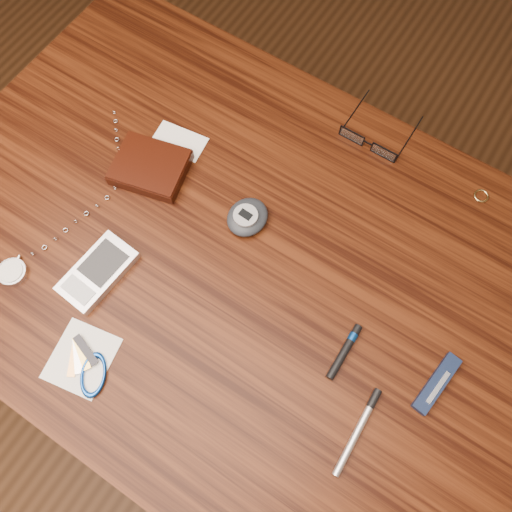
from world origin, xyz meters
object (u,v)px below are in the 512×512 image
Objects in this scene: pocket_watch at (19,265)px; notepad_keys at (87,366)px; desk at (235,274)px; pedometer at (247,217)px; eyeglasses at (369,142)px; wallet_and_card at (151,166)px; silver_pen at (361,425)px; pda_phone at (98,272)px; pocket_knife at (437,384)px.

notepad_keys is (0.18, -0.06, -0.00)m from pocket_watch.
desk is 14.06× the size of pedometer.
eyeglasses reaches higher than notepad_keys.
desk is 6.32× the size of wallet_and_card.
silver_pen is (0.29, -0.17, -0.01)m from pedometer.
wallet_and_card is 0.19m from pda_phone.
notepad_keys is at bearing -57.14° from pda_phone.
desk is at bearing 157.95° from silver_pen.
pda_phone is (0.11, 0.06, 0.00)m from pocket_watch.
wallet_and_card reaches higher than eyeglasses.
pda_phone reaches higher than desk.
eyeglasses is 0.89× the size of pda_phone.
wallet_and_card is 1.32× the size of pda_phone.
pda_phone reaches higher than notepad_keys.
wallet_and_card reaches higher than pocket_knife.
pedometer reaches higher than pocket_knife.
pda_phone is at bearing -136.78° from desk.
desk is 3.05× the size of pocket_watch.
pocket_knife reaches higher than silver_pen.
eyeglasses is 0.39m from pocket_knife.
pedometer is 0.57× the size of silver_pen.
notepad_keys is at bearing -106.04° from desk.
pda_phone is (-0.23, -0.41, -0.00)m from eyeglasses.
pda_phone is 0.96× the size of silver_pen.
eyeglasses reaches higher than pda_phone.
wallet_and_card reaches higher than silver_pen.
wallet_and_card is 0.18m from pedometer.
eyeglasses is at bearing 67.53° from pedometer.
silver_pen is at bearing -18.90° from wallet_and_card.
wallet_and_card is at bearing 173.78° from pocket_knife.
silver_pen is at bearing 8.39° from pocket_watch.
pocket_watch is at bearing -171.61° from silver_pen.
wallet_and_card is 0.48× the size of pocket_watch.
desk is 9.36× the size of eyeglasses.
pocket_knife is (0.53, -0.06, -0.01)m from wallet_and_card.
pedometer is 0.31m from notepad_keys.
pda_phone is 1.27× the size of pocket_knife.
pda_phone is (-0.15, -0.14, 0.11)m from desk.
pda_phone is at bearing -77.43° from wallet_and_card.
desk is at bearing -106.49° from eyeglasses.
pocket_watch is at bearing -142.68° from desk.
pocket_watch is at bearing -105.33° from wallet_and_card.
eyeglasses is (0.27, 0.23, -0.00)m from wallet_and_card.
desk is 0.31m from eyeglasses.
notepad_keys is (0.11, -0.30, -0.01)m from wallet_and_card.
eyeglasses is at bearing 116.96° from silver_pen.
notepad_keys is (0.07, -0.11, -0.01)m from pda_phone.
wallet_and_card is 0.25m from pocket_watch.
desk is 8.33× the size of pda_phone.
pocket_knife is (0.26, -0.29, -0.00)m from eyeglasses.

